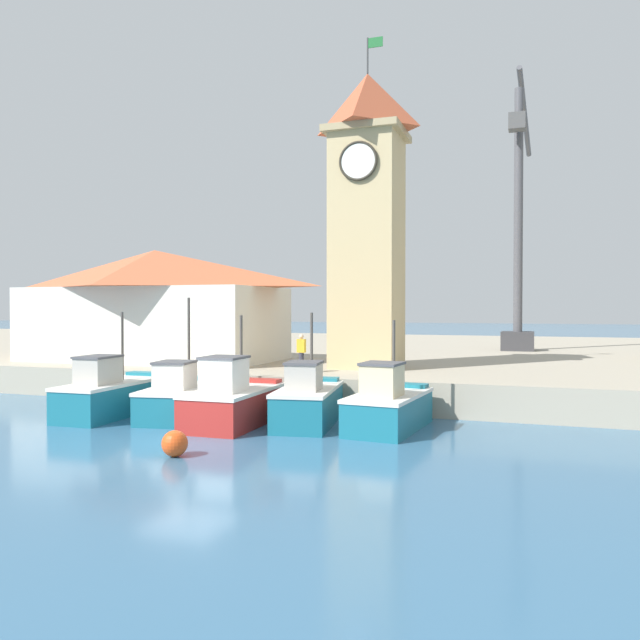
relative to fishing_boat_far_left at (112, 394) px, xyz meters
name	(u,v)px	position (x,y,z in m)	size (l,w,h in m)	color
ground_plane	(188,442)	(5.05, -3.01, -0.80)	(300.00, 300.00, 0.00)	#386689
quay_wharf	(387,356)	(5.05, 23.36, -0.15)	(120.00, 40.00, 1.29)	#A89E89
fishing_boat_far_left	(112,394)	(0.00, 0.00, 0.00)	(2.03, 5.00, 3.85)	#196B7F
fishing_boat_left_outer	(183,397)	(2.71, 0.52, -0.06)	(2.73, 4.77, 4.39)	#196B7F
fishing_boat_left_inner	(233,401)	(5.13, -0.17, 0.01)	(2.28, 4.54, 3.75)	#AD2823
fishing_boat_mid_left	(308,401)	(7.50, 0.78, -0.01)	(2.45, 4.62, 3.84)	#196B7F
fishing_boat_center	(388,406)	(10.32, 0.76, -0.02)	(2.29, 4.34, 3.60)	#196B7F
clock_tower	(367,212)	(7.62, 8.19, 7.54)	(3.41, 3.41, 14.90)	tan
warehouse_left	(155,304)	(-3.97, 8.68, 3.41)	(13.11, 7.01, 5.73)	silver
port_crane_far	(519,246)	(13.77, 22.70, 7.19)	(2.00, 10.13, 18.11)	#353539
mooring_buoy	(175,443)	(5.72, -4.76, -0.44)	(0.71, 0.71, 0.71)	#E54C19
dock_worker_near_tower	(301,353)	(5.61, 5.05, 1.34)	(0.34, 0.22, 1.62)	#33333D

